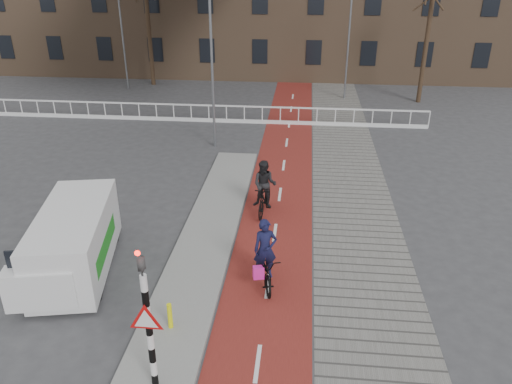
# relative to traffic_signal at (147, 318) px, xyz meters

# --- Properties ---
(ground) EXTENTS (120.00, 120.00, 0.00)m
(ground) POSITION_rel_traffic_signal_xyz_m (0.60, 2.02, -1.99)
(ground) COLOR #38383A
(ground) RESTS_ON ground
(bike_lane) EXTENTS (2.50, 60.00, 0.01)m
(bike_lane) POSITION_rel_traffic_signal_xyz_m (2.10, 12.02, -1.98)
(bike_lane) COLOR maroon
(bike_lane) RESTS_ON ground
(sidewalk) EXTENTS (3.00, 60.00, 0.01)m
(sidewalk) POSITION_rel_traffic_signal_xyz_m (4.90, 12.02, -1.98)
(sidewalk) COLOR slate
(sidewalk) RESTS_ON ground
(curb_island) EXTENTS (1.80, 16.00, 0.12)m
(curb_island) POSITION_rel_traffic_signal_xyz_m (-0.10, 6.02, -1.93)
(curb_island) COLOR gray
(curb_island) RESTS_ON ground
(traffic_signal) EXTENTS (0.80, 0.80, 3.68)m
(traffic_signal) POSITION_rel_traffic_signal_xyz_m (0.00, 0.00, 0.00)
(traffic_signal) COLOR black
(traffic_signal) RESTS_ON curb_island
(bollard) EXTENTS (0.12, 0.12, 0.70)m
(bollard) POSITION_rel_traffic_signal_xyz_m (-0.16, 1.91, -1.52)
(bollard) COLOR yellow
(bollard) RESTS_ON curb_island
(cyclist_near) EXTENTS (1.14, 2.06, 2.03)m
(cyclist_near) POSITION_rel_traffic_signal_xyz_m (2.00, 4.13, -1.30)
(cyclist_near) COLOR black
(cyclist_near) RESTS_ON bike_lane
(cyclist_far) EXTENTS (0.94, 1.93, 2.01)m
(cyclist_far) POSITION_rel_traffic_signal_xyz_m (1.63, 8.43, -1.15)
(cyclist_far) COLOR black
(cyclist_far) RESTS_ON bike_lane
(van) EXTENTS (2.66, 4.77, 1.93)m
(van) POSITION_rel_traffic_signal_xyz_m (-3.54, 4.26, -0.97)
(van) COLOR silver
(van) RESTS_ON ground
(railing) EXTENTS (28.00, 0.10, 0.99)m
(railing) POSITION_rel_traffic_signal_xyz_m (-4.40, 19.02, -1.68)
(railing) COLOR silver
(railing) RESTS_ON ground
(tree_mid) EXTENTS (0.30, 0.30, 7.57)m
(tree_mid) POSITION_rel_traffic_signal_xyz_m (-8.06, 27.46, 1.80)
(tree_mid) COLOR #2E2114
(tree_mid) RESTS_ON ground
(tree_right) EXTENTS (0.28, 0.28, 7.81)m
(tree_right) POSITION_rel_traffic_signal_xyz_m (10.11, 24.50, 1.92)
(tree_right) COLOR #2E2114
(tree_right) RESTS_ON ground
(streetlight_near) EXTENTS (0.12, 0.12, 8.69)m
(streetlight_near) POSITION_rel_traffic_signal_xyz_m (-1.38, 15.13, 2.35)
(streetlight_near) COLOR slate
(streetlight_near) RESTS_ON ground
(streetlight_left) EXTENTS (0.12, 0.12, 7.28)m
(streetlight_left) POSITION_rel_traffic_signal_xyz_m (-9.45, 26.02, 1.65)
(streetlight_left) COLOR slate
(streetlight_left) RESTS_ON ground
(streetlight_right) EXTENTS (0.12, 0.12, 7.66)m
(streetlight_right) POSITION_rel_traffic_signal_xyz_m (5.46, 24.94, 1.84)
(streetlight_right) COLOR slate
(streetlight_right) RESTS_ON ground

